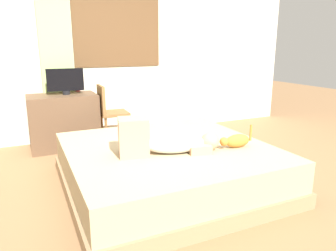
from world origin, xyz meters
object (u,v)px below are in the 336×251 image
at_px(tv_monitor, 65,81).
at_px(chair_by_desk, 109,110).
at_px(bed, 167,166).
at_px(cat, 236,141).
at_px(person_lying, 164,141).
at_px(desk, 64,121).
at_px(cup, 78,88).

height_order(tv_monitor, chair_by_desk, tv_monitor).
relative_size(bed, cat, 5.47).
bearing_deg(chair_by_desk, cat, -68.19).
xyz_separation_m(person_lying, chair_by_desk, (-0.07, 1.76, -0.03)).
xyz_separation_m(desk, cup, (0.26, 0.23, 0.42)).
height_order(person_lying, cup, cup).
distance_m(desk, cup, 0.54).
bearing_deg(tv_monitor, bed, -68.00).
relative_size(bed, desk, 2.18).
distance_m(tv_monitor, cup, 0.33).
height_order(cat, chair_by_desk, chair_by_desk).
bearing_deg(cat, bed, 150.86).
distance_m(person_lying, cat, 0.71).
height_order(person_lying, cat, person_lying).
xyz_separation_m(bed, cat, (0.58, -0.32, 0.28)).
bearing_deg(desk, person_lying, -71.19).
xyz_separation_m(desk, chair_by_desk, (0.59, -0.18, 0.14)).
bearing_deg(tv_monitor, person_lying, -72.86).
bearing_deg(chair_by_desk, person_lying, -87.84).
distance_m(cat, tv_monitor, 2.48).
bearing_deg(cat, desk, 123.07).
relative_size(cat, tv_monitor, 0.74).
height_order(tv_monitor, cup, tv_monitor).
xyz_separation_m(bed, tv_monitor, (-0.71, 1.75, 0.71)).
distance_m(desk, tv_monitor, 0.56).
distance_m(person_lying, tv_monitor, 2.06).
relative_size(person_lying, tv_monitor, 1.95).
height_order(person_lying, tv_monitor, tv_monitor).
bearing_deg(bed, person_lying, -121.56).
bearing_deg(person_lying, tv_monitor, 107.14).
height_order(person_lying, desk, person_lying).
bearing_deg(desk, cup, 41.56).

